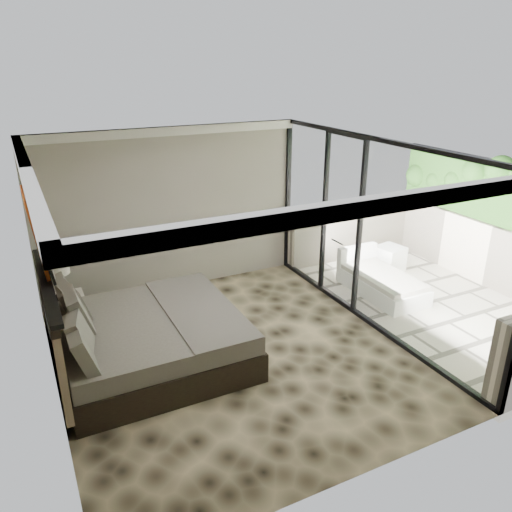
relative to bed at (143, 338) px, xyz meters
name	(u,v)px	position (x,y,z in m)	size (l,w,h in m)	color
floor	(233,355)	(1.13, -0.35, -0.38)	(5.00, 5.00, 0.00)	black
ceiling	(229,151)	(1.13, -0.35, 2.41)	(4.50, 5.00, 0.02)	silver
back_wall	(172,211)	(1.13, 2.14, 1.02)	(4.50, 0.02, 2.80)	gray
left_wall	(42,296)	(-1.11, -0.35, 1.02)	(0.02, 5.00, 2.80)	gray
glass_wall	(372,235)	(3.38, -0.35, 1.02)	(0.08, 5.00, 2.80)	white
terrace_slab	(436,304)	(4.88, -0.35, -0.44)	(3.00, 5.00, 0.12)	#BDB4A1
parapet_far	(497,257)	(6.23, -0.35, 0.17)	(0.30, 5.00, 1.10)	beige
foliage_hedge	(509,196)	(6.23, -0.35, 1.27)	(0.36, 4.60, 1.10)	#2C6720
picture_ledge	(46,283)	(-1.05, -0.25, 1.12)	(0.12, 2.20, 0.05)	black
bed	(143,338)	(0.00, 0.00, 0.00)	(2.39, 2.31, 1.33)	black
nightstand	(67,313)	(-0.80, 1.41, -0.11)	(0.55, 0.55, 0.55)	black
table_lamp	(57,273)	(-0.84, 1.42, 0.54)	(0.35, 0.35, 0.64)	black
abstract_canvas	(35,231)	(-1.07, 0.17, 1.59)	(0.04, 0.90, 0.90)	#A3280E
framed_print	(45,253)	(-1.01, -0.18, 1.44)	(0.03, 0.50, 0.60)	black
ottoman	(389,258)	(5.03, 1.05, -0.15)	(0.47, 0.47, 0.47)	white
lounger	(380,282)	(4.23, 0.34, -0.19)	(0.82, 1.62, 0.63)	white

